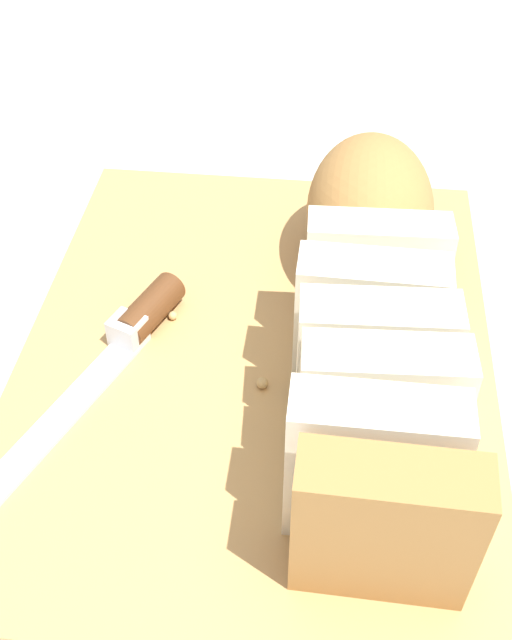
{
  "coord_description": "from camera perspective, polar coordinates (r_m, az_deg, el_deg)",
  "views": [
    {
      "loc": [
        0.38,
        0.04,
        0.41
      ],
      "look_at": [
        0.0,
        0.0,
        0.05
      ],
      "focal_mm": 44.99,
      "sensor_mm": 36.0,
      "label": 1
    }
  ],
  "objects": [
    {
      "name": "crumb_near_loaf",
      "position": [
        0.52,
        0.45,
        -4.5
      ],
      "size": [
        0.01,
        0.01,
        0.01
      ],
      "primitive_type": "sphere",
      "color": "tan",
      "rests_on": "cutting_board"
    },
    {
      "name": "bread_knife",
      "position": [
        0.54,
        -9.86,
        -1.94
      ],
      "size": [
        0.27,
        0.12,
        0.02
      ],
      "rotation": [
        0.0,
        0.0,
        -0.39
      ],
      "color": "silver",
      "rests_on": "cutting_board"
    },
    {
      "name": "ground_plane",
      "position": [
        0.56,
        0.0,
        -4.03
      ],
      "size": [
        3.0,
        3.0,
        0.0
      ],
      "primitive_type": "plane",
      "color": "beige"
    },
    {
      "name": "bread_loaf",
      "position": [
        0.51,
        8.27,
        1.37
      ],
      "size": [
        0.35,
        0.1,
        0.1
      ],
      "rotation": [
        0.0,
        0.0,
        0.02
      ],
      "color": "#A8753D",
      "rests_on": "cutting_board"
    },
    {
      "name": "crumb_near_knife",
      "position": [
        0.57,
        -5.95,
        0.31
      ],
      "size": [
        0.01,
        0.01,
        0.01
      ],
      "primitive_type": "sphere",
      "color": "tan",
      "rests_on": "cutting_board"
    },
    {
      "name": "cutting_board",
      "position": [
        0.55,
        0.0,
        -3.18
      ],
      "size": [
        0.43,
        0.32,
        0.02
      ],
      "primitive_type": "cube",
      "rotation": [
        0.0,
        0.0,
        0.0
      ],
      "color": "tan",
      "rests_on": "ground_plane"
    },
    {
      "name": "crumb_stray_left",
      "position": [
        0.51,
        4.29,
        -5.94
      ],
      "size": [
        0.0,
        0.0,
        0.0
      ],
      "primitive_type": "sphere",
      "color": "tan",
      "rests_on": "cutting_board"
    }
  ]
}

